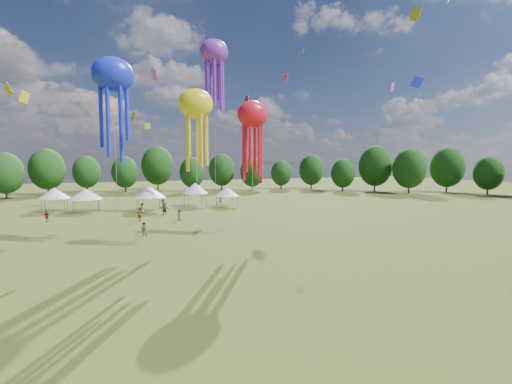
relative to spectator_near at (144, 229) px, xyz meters
name	(u,v)px	position (x,y,z in m)	size (l,w,h in m)	color
spectator_near	(144,229)	(0.00, 0.00, 0.00)	(0.76, 0.59, 1.57)	gray
spectators_far	(164,206)	(4.88, 18.74, 0.10)	(30.25, 20.52, 1.92)	gray
festival_tents	(142,192)	(1.70, 23.09, 2.36)	(33.73, 11.54, 4.46)	#47474C
show_kites	(119,85)	(-2.02, 3.22, 16.38)	(33.67, 23.17, 27.35)	#1928E4
small_kites	(145,15)	(2.06, 13.69, 28.81)	(67.45, 61.00, 41.28)	#1928E4
treeline	(135,171)	(1.28, 31.60, 5.76)	(201.57, 95.24, 13.43)	#38281C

